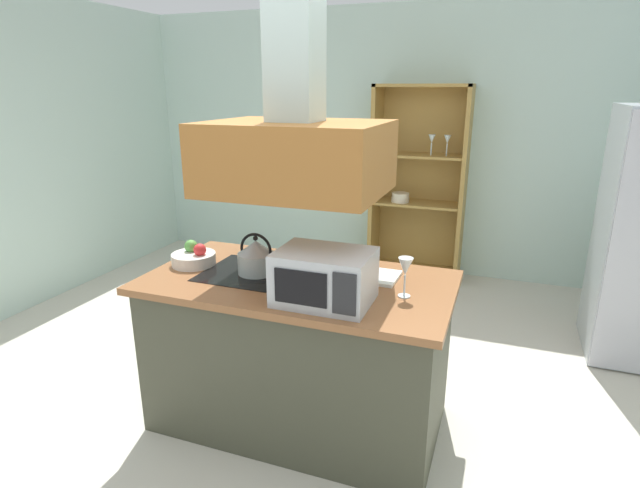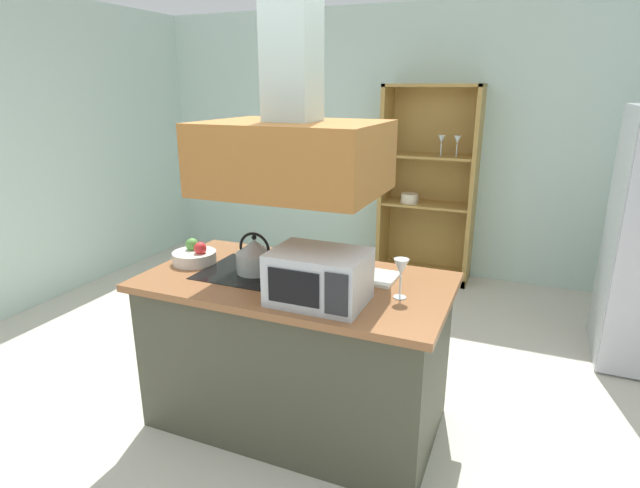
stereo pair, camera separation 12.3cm
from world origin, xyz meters
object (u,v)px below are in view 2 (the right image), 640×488
Objects in this scene: fruit_bowl at (195,256)px; dish_cabinet at (428,195)px; microwave at (319,277)px; wine_glass_on_counter at (401,269)px; cutting_board at (365,276)px; kettle at (255,256)px.

dish_cabinet is at bearing 72.39° from fruit_bowl.
fruit_bowl is (-0.91, 0.24, -0.08)m from microwave.
cutting_board is at bearing 139.90° from wine_glass_on_counter.
cutting_board is at bearing -86.42° from dish_cabinet.
dish_cabinet is 2.80m from wine_glass_on_counter.
dish_cabinet is 2.56m from cutting_board.
cutting_board is 1.31× the size of fruit_bowl.
fruit_bowl is (-1.27, 0.04, -0.11)m from wine_glass_on_counter.
wine_glass_on_counter is (0.36, 0.20, 0.02)m from microwave.
fruit_bowl is at bearing -170.87° from cutting_board.
kettle is at bearing 177.39° from wine_glass_on_counter.
microwave is 2.23× the size of wine_glass_on_counter.
microwave reaches higher than wine_glass_on_counter.
cutting_board is (0.16, -2.55, 0.04)m from dish_cabinet.
microwave is (0.05, -2.96, 0.16)m from dish_cabinet.
dish_cabinet is at bearing 90.98° from microwave.
kettle is at bearing -0.72° from fruit_bowl.
microwave is 0.41m from wine_glass_on_counter.
cutting_board is 0.74× the size of microwave.
wine_glass_on_counter is at bearing -81.62° from dish_cabinet.
wine_glass_on_counter is (0.85, -0.04, 0.05)m from kettle.
cutting_board is at bearing 75.08° from microwave.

